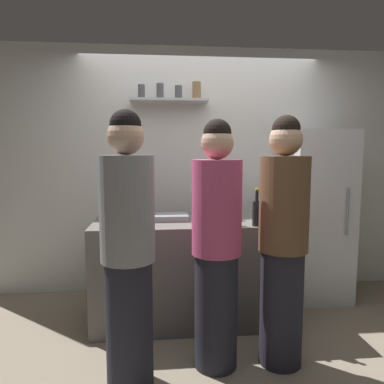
# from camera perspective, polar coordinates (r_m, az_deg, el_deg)

# --- Properties ---
(ground_plane) EXTENTS (5.28, 5.28, 0.00)m
(ground_plane) POSITION_cam_1_polar(r_m,az_deg,el_deg) (3.11, 4.04, -22.71)
(ground_plane) COLOR gray
(back_wall_assembly) EXTENTS (4.80, 0.32, 2.60)m
(back_wall_assembly) POSITION_cam_1_polar(r_m,az_deg,el_deg) (3.96, 1.18, 3.42)
(back_wall_assembly) COLOR white
(back_wall_assembly) RESTS_ON ground
(refrigerator) EXTENTS (0.61, 0.64, 1.72)m
(refrigerator) POSITION_cam_1_polar(r_m,az_deg,el_deg) (3.93, 18.87, -3.46)
(refrigerator) COLOR white
(refrigerator) RESTS_ON ground
(counter) EXTENTS (1.72, 0.75, 0.91)m
(counter) POSITION_cam_1_polar(r_m,az_deg,el_deg) (3.34, -0.00, -12.09)
(counter) COLOR #66605B
(counter) RESTS_ON ground
(baking_pan) EXTENTS (0.34, 0.24, 0.05)m
(baking_pan) POSITION_cam_1_polar(r_m,az_deg,el_deg) (3.22, -3.71, -3.99)
(baking_pan) COLOR gray
(baking_pan) RESTS_ON counter
(utensil_holder) EXTENTS (0.12, 0.12, 0.20)m
(utensil_holder) POSITION_cam_1_polar(r_m,az_deg,el_deg) (3.39, -9.20, -3.02)
(utensil_holder) COLOR #B2B2B7
(utensil_holder) RESTS_ON counter
(wine_bottle_green_glass) EXTENTS (0.08, 0.08, 0.34)m
(wine_bottle_green_glass) POSITION_cam_1_polar(r_m,az_deg,el_deg) (3.01, 5.21, -2.74)
(wine_bottle_green_glass) COLOR #19471E
(wine_bottle_green_glass) RESTS_ON counter
(wine_bottle_dark_glass) EXTENTS (0.07, 0.07, 0.31)m
(wine_bottle_dark_glass) POSITION_cam_1_polar(r_m,az_deg,el_deg) (2.99, 10.15, -3.13)
(wine_bottle_dark_glass) COLOR black
(wine_bottle_dark_glass) RESTS_ON counter
(water_bottle_plastic) EXTENTS (0.10, 0.10, 0.26)m
(water_bottle_plastic) POSITION_cam_1_polar(r_m,az_deg,el_deg) (3.27, 5.15, -2.25)
(water_bottle_plastic) COLOR silver
(water_bottle_plastic) RESTS_ON counter
(person_grey_hoodie) EXTENTS (0.34, 0.34, 1.77)m
(person_grey_hoodie) POSITION_cam_1_polar(r_m,az_deg,el_deg) (2.33, -10.06, -9.39)
(person_grey_hoodie) COLOR #262633
(person_grey_hoodie) RESTS_ON ground
(person_brown_jacket) EXTENTS (0.34, 0.34, 1.76)m
(person_brown_jacket) POSITION_cam_1_polar(r_m,az_deg,el_deg) (2.61, 14.15, -7.87)
(person_brown_jacket) COLOR #262633
(person_brown_jacket) RESTS_ON ground
(person_pink_top) EXTENTS (0.34, 0.34, 1.73)m
(person_pink_top) POSITION_cam_1_polar(r_m,az_deg,el_deg) (2.51, 3.87, -8.66)
(person_pink_top) COLOR #262633
(person_pink_top) RESTS_ON ground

